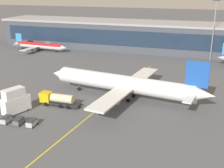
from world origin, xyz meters
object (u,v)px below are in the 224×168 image
at_px(baggage_cart_1, 19,121).
at_px(catering_lift, 15,101).
at_px(fuel_tanker, 57,99).
at_px(baggage_cart_2, 32,123).
at_px(commuter_jet_near, 39,46).
at_px(baggage_cart_0, 6,120).
at_px(main_airliner, 124,83).

bearing_deg(baggage_cart_1, catering_lift, 130.40).
bearing_deg(catering_lift, fuel_tanker, 44.93).
xyz_separation_m(fuel_tanker, baggage_cart_2, (0.27, -12.01, -0.96)).
height_order(fuel_tanker, catering_lift, catering_lift).
bearing_deg(fuel_tanker, commuter_jet_near, 125.90).
xyz_separation_m(baggage_cart_1, baggage_cart_2, (3.19, 0.24, 0.00)).
distance_m(baggage_cart_1, baggage_cart_2, 3.20).
height_order(fuel_tanker, baggage_cart_0, fuel_tanker).
xyz_separation_m(main_airliner, baggage_cart_2, (-14.49, -22.22, -3.54)).
xyz_separation_m(main_airliner, fuel_tanker, (-14.76, -10.20, -2.57)).
height_order(baggage_cart_0, baggage_cart_2, same).
distance_m(main_airliner, catering_lift, 28.06).
height_order(catering_lift, baggage_cart_2, catering_lift).
relative_size(main_airliner, fuel_tanker, 4.35).
height_order(main_airliner, catering_lift, main_airliner).
relative_size(baggage_cart_2, commuter_jet_near, 0.09).
xyz_separation_m(baggage_cart_0, baggage_cart_1, (3.19, 0.24, 0.00)).
bearing_deg(baggage_cart_0, baggage_cart_1, 4.35).
distance_m(baggage_cart_0, baggage_cart_2, 6.40).
height_order(fuel_tanker, baggage_cart_2, fuel_tanker).
xyz_separation_m(catering_lift, commuter_jet_near, (-33.34, 63.22, -0.50)).
relative_size(main_airliner, commuter_jet_near, 1.60).
bearing_deg(baggage_cart_1, commuter_jet_near, 118.87).
bearing_deg(catering_lift, baggage_cart_2, -32.71).
xyz_separation_m(baggage_cart_0, baggage_cart_2, (6.38, 0.49, 0.00)).
xyz_separation_m(main_airliner, commuter_jet_near, (-55.32, 45.82, -1.76)).
bearing_deg(baggage_cart_0, fuel_tanker, 63.96).
xyz_separation_m(baggage_cart_2, commuter_jet_near, (-40.83, 68.03, 1.78)).
bearing_deg(commuter_jet_near, baggage_cart_1, -61.13).
bearing_deg(baggage_cart_1, baggage_cart_0, -175.65).
xyz_separation_m(catering_lift, baggage_cart_2, (7.49, -4.81, -2.28)).
distance_m(catering_lift, baggage_cart_1, 7.02).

